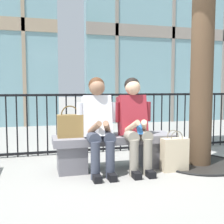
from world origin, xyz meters
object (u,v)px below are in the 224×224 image
object	(u,v)px
stone_bench	(114,148)
seated_person_with_phone	(98,122)
handbag_on_bench	(70,125)
shopping_bag	(174,154)
seated_person_companion	(134,121)

from	to	relation	value
stone_bench	seated_person_with_phone	distance (m)	0.47
handbag_on_bench	shopping_bag	bearing A→B (deg)	-12.82
seated_person_with_phone	shopping_bag	bearing A→B (deg)	-10.49
stone_bench	seated_person_companion	bearing A→B (deg)	-28.25
stone_bench	handbag_on_bench	distance (m)	0.67
stone_bench	seated_person_companion	xyz separation A→B (m)	(0.24, -0.13, 0.38)
seated_person_with_phone	seated_person_companion	size ratio (longest dim) A/B	1.00
handbag_on_bench	shopping_bag	size ratio (longest dim) A/B	0.76
seated_person_with_phone	shopping_bag	size ratio (longest dim) A/B	2.29
stone_bench	handbag_on_bench	bearing A→B (deg)	-179.01
seated_person_companion	handbag_on_bench	distance (m)	0.83
stone_bench	handbag_on_bench	size ratio (longest dim) A/B	3.95
stone_bench	seated_person_companion	size ratio (longest dim) A/B	1.32
stone_bench	seated_person_companion	distance (m)	0.47
handbag_on_bench	seated_person_companion	bearing A→B (deg)	-8.24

